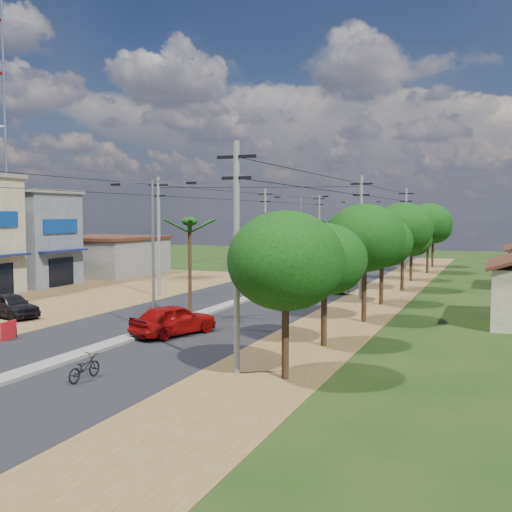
% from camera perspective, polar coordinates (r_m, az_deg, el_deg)
% --- Properties ---
extents(ground, '(160.00, 160.00, 0.00)m').
position_cam_1_polar(ground, '(32.40, -9.69, -7.12)').
color(ground, black).
rests_on(ground, ground).
extents(road, '(12.00, 110.00, 0.04)m').
position_cam_1_polar(road, '(45.64, 0.35, -3.81)').
color(road, black).
rests_on(road, ground).
extents(median, '(1.00, 90.00, 0.18)m').
position_cam_1_polar(median, '(48.40, 1.68, -3.28)').
color(median, '#605E56').
rests_on(median, ground).
extents(dirt_lot_west, '(18.00, 46.00, 0.04)m').
position_cam_1_polar(dirt_lot_west, '(47.71, -19.96, -3.71)').
color(dirt_lot_west, '#55371D').
rests_on(dirt_lot_west, ground).
extents(dirt_shoulder_east, '(5.00, 90.00, 0.03)m').
position_cam_1_polar(dirt_shoulder_east, '(43.22, 10.89, -4.32)').
color(dirt_shoulder_east, '#55371D').
rests_on(dirt_shoulder_east, ground).
extents(shophouse_grey, '(9.00, 6.40, 8.30)m').
position_cam_1_polar(shophouse_grey, '(56.49, -21.22, 1.64)').
color(shophouse_grey, '#4F5357').
rests_on(shophouse_grey, ground).
extents(low_shed, '(10.40, 10.40, 3.95)m').
position_cam_1_polar(low_shed, '(63.63, -14.32, 0.04)').
color(low_shed, '#605E56').
rests_on(low_shed, ground).
extents(tree_east_a, '(4.40, 4.40, 6.37)m').
position_cam_1_polar(tree_east_a, '(22.27, 2.84, -0.46)').
color(tree_east_a, black).
rests_on(tree_east_a, ground).
extents(tree_east_b, '(4.00, 4.00, 5.83)m').
position_cam_1_polar(tree_east_b, '(28.07, 6.53, -0.33)').
color(tree_east_b, black).
rests_on(tree_east_b, ground).
extents(tree_east_c, '(4.60, 4.60, 6.83)m').
position_cam_1_polar(tree_east_c, '(34.72, 10.32, 1.70)').
color(tree_east_c, black).
rests_on(tree_east_c, ground).
extents(tree_east_d, '(4.20, 4.20, 6.13)m').
position_cam_1_polar(tree_east_d, '(41.66, 11.91, 1.33)').
color(tree_east_d, black).
rests_on(tree_east_d, ground).
extents(tree_east_e, '(4.80, 4.80, 7.14)m').
position_cam_1_polar(tree_east_e, '(49.49, 13.83, 2.58)').
color(tree_east_e, black).
rests_on(tree_east_e, ground).
extents(tree_east_f, '(3.80, 3.80, 5.52)m').
position_cam_1_polar(tree_east_f, '(57.51, 14.59, 1.55)').
color(tree_east_f, black).
rests_on(tree_east_f, ground).
extents(tree_east_g, '(5.00, 5.00, 7.38)m').
position_cam_1_polar(tree_east_g, '(65.33, 16.08, 2.99)').
color(tree_east_g, black).
rests_on(tree_east_g, ground).
extents(tree_east_h, '(4.40, 4.40, 6.52)m').
position_cam_1_polar(tree_east_h, '(73.33, 16.52, 2.60)').
color(tree_east_h, black).
rests_on(tree_east_h, ground).
extents(palm_median_near, '(2.00, 2.00, 6.15)m').
position_cam_1_polar(palm_median_near, '(35.26, -6.35, 2.87)').
color(palm_median_near, black).
rests_on(palm_median_near, ground).
extents(palm_median_mid, '(2.00, 2.00, 6.55)m').
position_cam_1_polar(palm_median_mid, '(49.89, 2.50, 3.63)').
color(palm_median_mid, black).
rests_on(palm_median_mid, ground).
extents(palm_median_far, '(2.00, 2.00, 5.85)m').
position_cam_1_polar(palm_median_far, '(65.18, 7.28, 3.13)').
color(palm_median_far, black).
rests_on(palm_median_far, ground).
extents(streetlight_near, '(5.10, 0.18, 8.00)m').
position_cam_1_polar(streetlight_near, '(31.83, -9.79, 1.36)').
color(streetlight_near, gray).
rests_on(streetlight_near, ground).
extents(streetlight_mid, '(5.10, 0.18, 8.00)m').
position_cam_1_polar(streetlight_mid, '(54.64, 4.28, 2.49)').
color(streetlight_mid, gray).
rests_on(streetlight_mid, ground).
extents(streetlight_far, '(5.10, 0.18, 8.00)m').
position_cam_1_polar(streetlight_far, '(78.79, 9.92, 2.90)').
color(streetlight_far, gray).
rests_on(streetlight_far, ground).
extents(utility_pole_w_b, '(1.60, 0.24, 9.00)m').
position_cam_1_polar(utility_pole_w_b, '(45.71, -9.24, 2.12)').
color(utility_pole_w_b, '#605E56').
rests_on(utility_pole_w_b, ground).
extents(utility_pole_w_c, '(1.60, 0.24, 9.00)m').
position_cam_1_polar(utility_pole_w_c, '(65.47, 0.88, 2.72)').
color(utility_pole_w_c, '#605E56').
rests_on(utility_pole_w_c, ground).
extents(utility_pole_w_d, '(1.60, 0.24, 9.00)m').
position_cam_1_polar(utility_pole_w_d, '(85.37, 6.04, 3.00)').
color(utility_pole_w_d, '#605E56').
rests_on(utility_pole_w_d, ground).
extents(utility_pole_e_a, '(1.60, 0.24, 9.00)m').
position_cam_1_polar(utility_pole_e_a, '(23.00, -1.86, 0.35)').
color(utility_pole_e_a, '#605E56').
rests_on(utility_pole_e_a, ground).
extents(utility_pole_e_b, '(1.60, 0.24, 9.00)m').
position_cam_1_polar(utility_pole_e_b, '(43.98, 9.95, 2.04)').
color(utility_pole_e_b, '#605E56').
rests_on(utility_pole_e_b, ground).
extents(utility_pole_e_c, '(1.60, 0.24, 9.00)m').
position_cam_1_polar(utility_pole_e_c, '(65.63, 14.07, 2.60)').
color(utility_pole_e_c, '#605E56').
rests_on(utility_pole_e_c, ground).
extents(car_red_near, '(3.43, 5.07, 1.60)m').
position_cam_1_polar(car_red_near, '(31.07, -7.84, -6.08)').
color(car_red_near, maroon).
rests_on(car_red_near, ground).
extents(car_silver_mid, '(1.93, 4.44, 1.42)m').
position_cam_1_polar(car_silver_mid, '(48.20, 7.87, -2.60)').
color(car_silver_mid, gray).
rests_on(car_silver_mid, ground).
extents(car_white_far, '(4.20, 5.81, 1.56)m').
position_cam_1_polar(car_white_far, '(58.68, 1.96, -1.32)').
color(car_white_far, silver).
rests_on(car_white_far, ground).
extents(car_parked_dark, '(4.64, 2.83, 1.48)m').
position_cam_1_polar(car_parked_dark, '(38.87, -22.34, -4.41)').
color(car_parked_dark, black).
rests_on(car_parked_dark, ground).
extents(moto_rider_east, '(0.66, 1.80, 0.94)m').
position_cam_1_polar(moto_rider_east, '(23.57, -16.05, -10.27)').
color(moto_rider_east, black).
rests_on(moto_rider_east, ground).
extents(moto_rider_west_a, '(1.16, 1.90, 0.94)m').
position_cam_1_polar(moto_rider_west_a, '(52.66, 2.06, -2.27)').
color(moto_rider_west_a, black).
rests_on(moto_rider_west_a, ground).
extents(moto_rider_west_b, '(0.55, 1.62, 0.96)m').
position_cam_1_polar(moto_rider_west_b, '(62.32, 5.32, -1.30)').
color(moto_rider_west_b, black).
rests_on(moto_rider_west_b, ground).
extents(roadside_sign, '(0.21, 1.13, 0.94)m').
position_cam_1_polar(roadside_sign, '(32.18, -22.50, -6.60)').
color(roadside_sign, '#A70F18').
rests_on(roadside_sign, ground).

